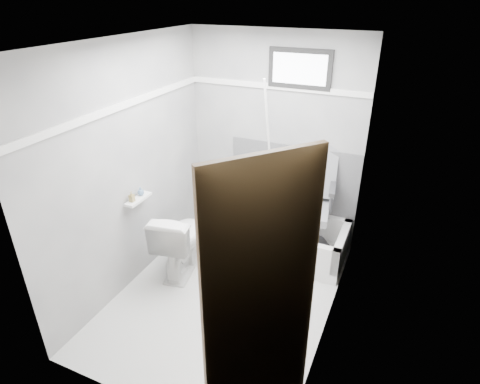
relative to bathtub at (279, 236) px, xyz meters
The scene contains 19 objects.
floor 0.98m from the bathtub, 103.89° to the right, with size 2.60×2.60×0.00m, color silver.
ceiling 2.39m from the bathtub, 103.89° to the right, with size 2.60×2.60×0.00m, color silver.
wall_back 1.08m from the bathtub, 121.87° to the left, with size 2.00×0.02×2.40m, color slate.
wall_front 2.45m from the bathtub, 95.89° to the right, with size 2.00×0.02×2.40m, color slate.
wall_left 1.83m from the bathtub, 142.91° to the right, with size 0.02×2.60×2.40m, color slate.
wall_right 1.56m from the bathtub, 50.38° to the right, with size 0.02×2.60×2.40m, color slate.
bathtub is the anchor object (origin of this frame).
office_chair 0.54m from the bathtub, ahead, with size 0.66×0.66×1.14m, color slate, non-canonical shape.
toilet 1.14m from the bathtub, 139.09° to the right, with size 0.42×0.75×0.74m, color white.
door 2.46m from the bathtub, 71.25° to the right, with size 0.78×0.78×2.00m, color brown, non-canonical shape.
window 1.84m from the bathtub, 86.78° to the left, with size 0.66×0.04×0.40m, color black, non-canonical shape.
backerboard 0.69m from the bathtub, 86.82° to the left, with size 1.50×0.02×0.78m, color #4C4C4F.
trim_back 1.67m from the bathtub, 122.79° to the left, with size 2.00×0.02×0.06m, color white.
trim_left 2.22m from the bathtub, 142.61° to the right, with size 0.02×2.60×0.06m, color white.
pole 0.87m from the bathtub, 144.56° to the left, with size 0.02×0.02×1.95m, color white.
shelf 1.65m from the bathtub, 140.78° to the right, with size 0.10×0.32×0.03m, color white.
soap_bottle_a 1.73m from the bathtub, 138.73° to the right, with size 0.05×0.05×0.10m, color olive.
soap_bottle_b 1.65m from the bathtub, 142.84° to the right, with size 0.06×0.06×0.08m, color slate.
faucet 0.65m from the bathtub, 141.67° to the left, with size 0.26×0.10×0.16m, color silver, non-canonical shape.
Camera 1 is at (1.39, -2.79, 2.75)m, focal length 30.00 mm.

